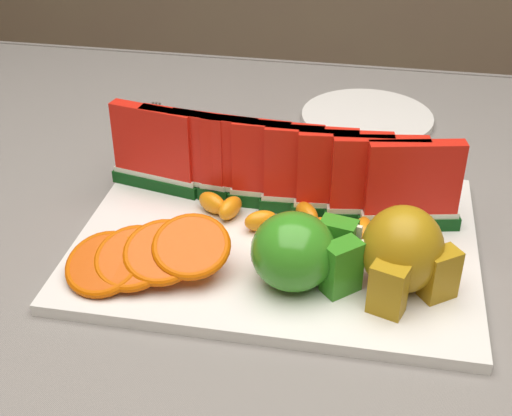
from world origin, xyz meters
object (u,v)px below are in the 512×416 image
Objects in this scene: platter at (277,240)px; pear_cluster at (404,253)px; apple_cluster at (301,252)px; side_plate at (367,118)px; fork at (137,134)px.

platter is 4.31× the size of pear_cluster.
side_plate is at bearing 83.66° from apple_cluster.
pear_cluster is at bearing -82.58° from side_plate.
apple_cluster is at bearing -96.34° from side_plate.
platter is at bearing 153.37° from pear_cluster.
pear_cluster is (0.09, 0.01, 0.01)m from apple_cluster.
side_plate is 1.20× the size of fork.
apple_cluster is 0.59× the size of fork.
platter is 0.31m from fork.
side_plate is 0.31m from fork.
pear_cluster reaches higher than side_plate.
apple_cluster is at bearing -175.28° from pear_cluster.
pear_cluster is 0.40× the size of side_plate.
pear_cluster reaches higher than platter.
platter is 0.32m from side_plate.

